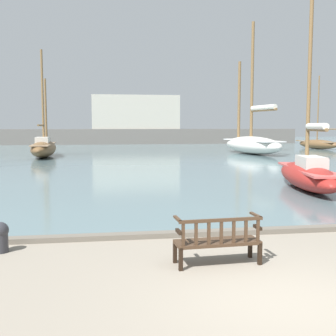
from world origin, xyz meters
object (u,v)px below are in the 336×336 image
object	(u,v)px
sailboat_outer_port	(44,147)
sailboat_mid_port	(308,173)
park_bench	(218,240)
mooring_bollard	(0,236)
sailboat_centre_channel	(318,144)
sailboat_mid_starboard	(252,143)

from	to	relation	value
sailboat_outer_port	sailboat_mid_port	world-z (taller)	sailboat_outer_port
park_bench	mooring_bollard	size ratio (longest dim) A/B	2.57
park_bench	sailboat_mid_port	bearing A→B (deg)	54.13
sailboat_outer_port	sailboat_centre_channel	xyz separation A→B (m)	(27.77, 7.73, -0.22)
sailboat_outer_port	sailboat_mid_port	size ratio (longest dim) A/B	1.13
sailboat_outer_port	park_bench	bearing A→B (deg)	-75.81
sailboat_outer_port	sailboat_centre_channel	distance (m)	28.83
sailboat_mid_starboard	mooring_bollard	world-z (taller)	sailboat_mid_starboard
park_bench	sailboat_outer_port	distance (m)	28.41
sailboat_outer_port	sailboat_mid_starboard	xyz separation A→B (m)	(17.92, 1.08, 0.22)
sailboat_mid_starboard	mooring_bollard	bearing A→B (deg)	-119.16
sailboat_mid_starboard	sailboat_mid_port	bearing A→B (deg)	-103.81
park_bench	sailboat_mid_starboard	bearing A→B (deg)	69.05
sailboat_centre_channel	mooring_bollard	bearing A→B (deg)	-126.47
park_bench	sailboat_outer_port	size ratio (longest dim) A/B	0.18
sailboat_outer_port	sailboat_centre_channel	size ratio (longest dim) A/B	1.16
sailboat_mid_port	mooring_bollard	bearing A→B (deg)	-146.17
park_bench	sailboat_outer_port	bearing A→B (deg)	104.19
park_bench	sailboat_mid_starboard	world-z (taller)	sailboat_mid_starboard
mooring_bollard	sailboat_mid_starboard	bearing A→B (deg)	60.84
sailboat_mid_port	sailboat_mid_starboard	xyz separation A→B (m)	(5.01, 20.40, 0.37)
sailboat_centre_channel	mooring_bollard	distance (m)	42.12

